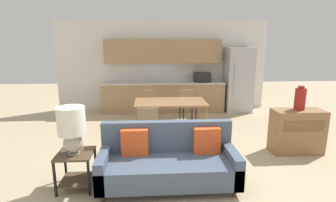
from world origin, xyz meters
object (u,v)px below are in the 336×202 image
(vase, at_px, (300,99))
(dining_chair_far_right, at_px, (187,104))
(dining_table, at_px, (170,104))
(couch, at_px, (168,162))
(side_table, at_px, (76,164))
(dining_chair_near_left, at_px, (148,123))
(credenza, at_px, (297,131))
(table_lamp, at_px, (72,127))
(refrigerator, at_px, (238,80))
(dining_chair_far_left, at_px, (148,104))

(vase, xyz_separation_m, dining_chair_far_right, (-1.82, 2.10, -0.57))
(dining_table, xyz_separation_m, couch, (-0.20, -2.29, -0.33))
(side_table, xyz_separation_m, dining_chair_near_left, (1.01, 1.51, 0.11))
(credenza, distance_m, vase, 0.63)
(table_lamp, height_order, dining_chair_far_right, table_lamp)
(refrigerator, distance_m, dining_table, 2.85)
(table_lamp, bearing_deg, side_table, 72.58)
(credenza, bearing_deg, couch, -158.69)
(refrigerator, xyz_separation_m, side_table, (-3.70, -4.14, -0.59))
(credenza, bearing_deg, refrigerator, 92.61)
(dining_table, xyz_separation_m, dining_chair_far_left, (-0.52, 0.82, -0.20))
(couch, height_order, dining_chair_near_left, couch)
(couch, xyz_separation_m, dining_chair_far_right, (0.71, 3.12, 0.13))
(dining_table, height_order, table_lamp, table_lamp)
(couch, height_order, side_table, couch)
(credenza, relative_size, vase, 2.11)
(dining_chair_near_left, bearing_deg, refrigerator, -139.46)
(dining_chair_far_left, relative_size, dining_chair_far_right, 1.00)
(couch, height_order, dining_chair_far_left, couch)
(refrigerator, distance_m, vase, 3.09)
(dining_table, height_order, credenza, credenza)
(table_lamp, height_order, dining_chair_far_left, table_lamp)
(credenza, xyz_separation_m, dining_chair_far_right, (-1.81, 2.14, 0.06))
(dining_chair_far_left, bearing_deg, credenza, -32.65)
(side_table, bearing_deg, couch, 1.50)
(couch, relative_size, dining_chair_far_right, 2.40)
(table_lamp, bearing_deg, dining_chair_near_left, 56.39)
(dining_table, distance_m, dining_chair_far_left, 0.99)
(dining_chair_near_left, relative_size, dining_chair_far_left, 1.00)
(side_table, bearing_deg, vase, 15.29)
(vase, height_order, dining_chair_far_right, vase)
(dining_chair_near_left, bearing_deg, couch, 98.47)
(credenza, xyz_separation_m, dining_chair_far_left, (-2.84, 2.13, 0.06))
(credenza, relative_size, dining_chair_far_left, 1.14)
(side_table, distance_m, dining_chair_near_left, 1.82)
(vase, bearing_deg, dining_chair_near_left, 171.00)
(side_table, distance_m, table_lamp, 0.57)
(side_table, distance_m, dining_chair_far_right, 3.76)
(refrigerator, relative_size, table_lamp, 2.82)
(table_lamp, distance_m, dining_chair_near_left, 1.89)
(dining_chair_far_left, bearing_deg, side_table, -103.61)
(table_lamp, relative_size, dining_chair_far_left, 0.82)
(dining_chair_far_left, bearing_deg, vase, -32.04)
(side_table, relative_size, credenza, 0.57)
(dining_chair_far_right, bearing_deg, table_lamp, -131.23)
(table_lamp, relative_size, dining_chair_near_left, 0.82)
(dining_table, distance_m, dining_chair_far_right, 1.00)
(dining_chair_far_right, bearing_deg, vase, -57.51)
(dining_chair_far_left, bearing_deg, dining_table, -53.62)
(table_lamp, bearing_deg, dining_chair_far_left, 72.19)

